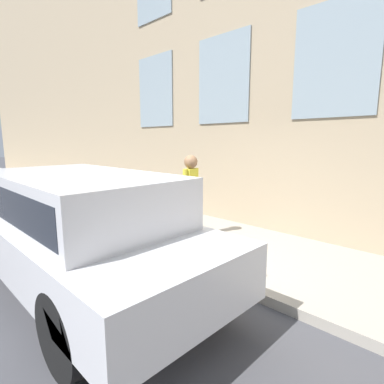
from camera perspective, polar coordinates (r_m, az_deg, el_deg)
name	(u,v)px	position (r m, az deg, el deg)	size (l,w,h in m)	color
ground_plane	(181,269)	(4.96, -2.14, -14.50)	(80.00, 80.00, 0.00)	#47474C
sidewalk	(229,246)	(5.82, 7.10, -10.13)	(2.53, 60.00, 0.13)	#A8A093
fire_hydrant	(193,229)	(5.43, 0.26, -6.99)	(0.28, 0.41, 0.67)	red
person	(191,189)	(5.83, -0.24, 0.67)	(0.40, 0.26, 1.63)	navy
parked_truck_silver_near	(77,222)	(4.37, -21.06, -5.28)	(1.85, 4.85, 1.62)	black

